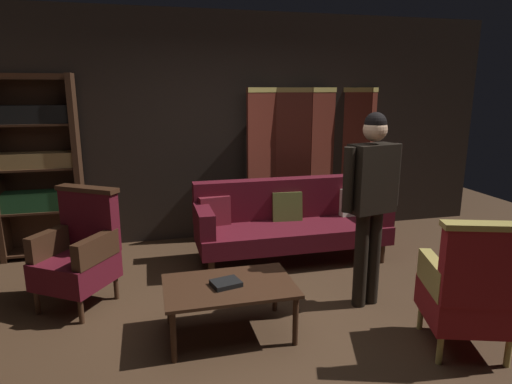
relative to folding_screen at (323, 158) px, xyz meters
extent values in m
plane|color=#3D2819|center=(-1.31, -2.35, -0.99)|extent=(10.00, 10.00, 0.00)
cube|color=black|center=(-1.31, 0.10, 0.41)|extent=(7.20, 0.10, 2.80)
cube|color=#5B2319|center=(-0.87, -0.10, -0.04)|extent=(0.43, 0.22, 1.90)
cube|color=tan|center=(-0.87, -0.10, 0.88)|extent=(0.43, 0.23, 0.06)
cube|color=#5B2319|center=(-0.43, -0.05, -0.04)|extent=(0.46, 0.12, 1.90)
cube|color=tan|center=(-0.43, -0.05, 0.88)|extent=(0.46, 0.13, 0.06)
cube|color=#5B2319|center=(0.00, -0.01, -0.04)|extent=(0.44, 0.21, 1.90)
cube|color=tan|center=(0.00, -0.01, 0.88)|extent=(0.44, 0.21, 0.06)
cube|color=#5B2319|center=(0.44, 0.04, -0.04)|extent=(0.46, 0.12, 1.90)
cube|color=tan|center=(0.44, 0.04, 0.88)|extent=(0.46, 0.13, 0.06)
cube|color=#5B2319|center=(0.86, 0.12, -0.04)|extent=(0.40, 0.28, 1.90)
cube|color=tan|center=(0.86, 0.12, 0.88)|extent=(0.41, 0.28, 0.06)
cube|color=#382114|center=(-3.04, -0.17, 0.04)|extent=(0.06, 0.32, 2.05)
cube|color=#382114|center=(-3.46, -0.02, 0.04)|extent=(0.90, 0.02, 2.05)
cube|color=#382114|center=(-3.46, -0.17, -0.93)|extent=(0.86, 0.30, 0.02)
cube|color=#382114|center=(-3.46, -0.17, -0.44)|extent=(0.86, 0.30, 0.02)
cube|color=#1E4C28|center=(-3.46, -0.19, -0.32)|extent=(0.78, 0.22, 0.21)
cube|color=#382114|center=(-3.46, -0.17, 0.04)|extent=(0.86, 0.30, 0.02)
cube|color=#9E7A47|center=(-3.46, -0.19, 0.13)|extent=(0.78, 0.22, 0.17)
cube|color=#382114|center=(-3.46, -0.17, 0.52)|extent=(0.86, 0.30, 0.02)
cube|color=black|center=(-3.46, -0.19, 0.63)|extent=(0.78, 0.22, 0.19)
cube|color=#382114|center=(-3.46, -0.17, 1.00)|extent=(0.86, 0.30, 0.02)
cylinder|color=#382114|center=(-1.71, -1.30, -0.88)|extent=(0.07, 0.07, 0.22)
cylinder|color=#382114|center=(0.19, -1.30, -0.88)|extent=(0.07, 0.07, 0.22)
cylinder|color=#382114|center=(-1.71, -0.70, -0.88)|extent=(0.07, 0.07, 0.22)
cylinder|color=#382114|center=(0.19, -0.70, -0.88)|extent=(0.07, 0.07, 0.22)
cube|color=#4C0F19|center=(-0.76, -1.00, -0.67)|extent=(2.10, 0.76, 0.20)
cube|color=#4C0F19|center=(-0.76, -0.69, -0.34)|extent=(2.10, 0.18, 0.46)
cube|color=#4C0F19|center=(-1.74, -1.00, -0.44)|extent=(0.16, 0.68, 0.26)
cube|color=#4C0F19|center=(0.22, -1.00, -0.44)|extent=(0.16, 0.68, 0.26)
cube|color=maroon|center=(-1.59, -0.80, -0.42)|extent=(0.35, 0.17, 0.34)
cube|color=#4C5123|center=(-0.76, -0.80, -0.42)|extent=(0.35, 0.19, 0.35)
cube|color=beige|center=(0.07, -0.80, -0.42)|extent=(0.35, 0.17, 0.35)
cylinder|color=#382114|center=(-2.16, -2.59, -0.79)|extent=(0.04, 0.04, 0.39)
cylinder|color=#382114|center=(-1.26, -2.59, -0.79)|extent=(0.04, 0.04, 0.39)
cylinder|color=#382114|center=(-2.16, -2.05, -0.79)|extent=(0.04, 0.04, 0.39)
cylinder|color=#382114|center=(-1.26, -2.05, -0.79)|extent=(0.04, 0.04, 0.39)
cube|color=#382114|center=(-1.71, -2.32, -0.58)|extent=(1.00, 0.64, 0.03)
cylinder|color=tan|center=(0.23, -2.76, -0.88)|extent=(0.04, 0.04, 0.22)
cylinder|color=tan|center=(-0.21, -2.62, -0.88)|extent=(0.04, 0.04, 0.22)
cylinder|color=tan|center=(0.08, -3.20, -0.88)|extent=(0.04, 0.04, 0.22)
cylinder|color=tan|center=(-0.36, -3.06, -0.88)|extent=(0.04, 0.04, 0.22)
cube|color=maroon|center=(-0.07, -2.91, -0.65)|extent=(0.71, 0.71, 0.24)
cube|color=maroon|center=(-0.14, -3.13, -0.26)|extent=(0.57, 0.29, 0.54)
cube|color=tan|center=(-0.14, -3.13, 0.03)|extent=(0.61, 0.31, 0.04)
cube|color=tan|center=(0.16, -2.99, -0.42)|extent=(0.24, 0.50, 0.22)
cube|color=tan|center=(-0.29, -2.84, -0.42)|extent=(0.24, 0.50, 0.22)
cylinder|color=#382114|center=(-3.25, -1.62, -0.88)|extent=(0.04, 0.04, 0.22)
cylinder|color=#382114|center=(-2.87, -1.87, -0.88)|extent=(0.04, 0.04, 0.22)
cylinder|color=#382114|center=(-3.00, -1.23, -0.88)|extent=(0.04, 0.04, 0.22)
cylinder|color=#382114|center=(-2.61, -1.49, -0.88)|extent=(0.04, 0.04, 0.22)
cube|color=#4C0F19|center=(-2.93, -1.55, -0.65)|extent=(0.78, 0.78, 0.24)
cube|color=#4C0F19|center=(-2.80, -1.36, -0.26)|extent=(0.53, 0.41, 0.54)
cube|color=#382114|center=(-2.80, -1.36, 0.03)|extent=(0.57, 0.44, 0.04)
cube|color=#382114|center=(-3.13, -1.42, -0.42)|extent=(0.35, 0.47, 0.22)
cube|color=#382114|center=(-2.73, -1.69, -0.42)|extent=(0.35, 0.47, 0.22)
cylinder|color=black|center=(-0.37, -2.11, -0.56)|extent=(0.12, 0.12, 0.86)
cylinder|color=black|center=(-0.51, -2.14, -0.56)|extent=(0.12, 0.12, 0.86)
cube|color=maroon|center=(-0.44, -2.12, -0.09)|extent=(0.35, 0.23, 0.09)
cube|color=black|center=(-0.44, -2.12, 0.16)|extent=(0.44, 0.29, 0.58)
cube|color=white|center=(-0.46, -2.01, 0.19)|extent=(0.14, 0.04, 0.41)
cube|color=maroon|center=(-0.46, -2.01, 0.42)|extent=(0.09, 0.04, 0.04)
cylinder|color=black|center=(-0.19, -2.07, 0.17)|extent=(0.09, 0.09, 0.54)
cylinder|color=black|center=(-0.68, -2.18, 0.17)|extent=(0.09, 0.09, 0.54)
sphere|color=tan|center=(-0.44, -2.12, 0.57)|extent=(0.20, 0.20, 0.20)
sphere|color=black|center=(-0.44, -2.12, 0.62)|extent=(0.18, 0.18, 0.18)
cube|color=black|center=(-1.74, -2.33, -0.55)|extent=(0.25, 0.22, 0.04)
camera|label=1|loc=(-2.26, -5.38, 0.90)|focal=30.69mm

